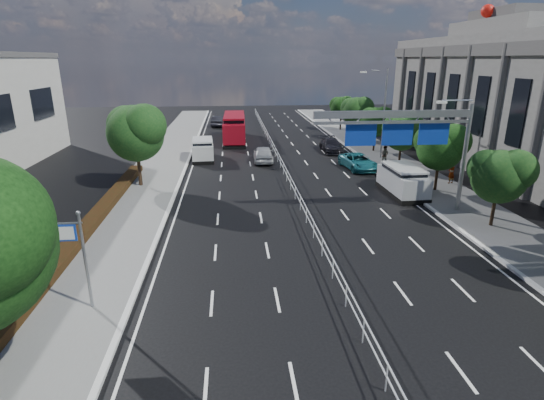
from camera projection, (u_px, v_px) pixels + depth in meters
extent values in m
plane|color=black|center=(341.00, 296.00, 18.54)|extent=(160.00, 160.00, 0.00)
cube|color=slate|center=(68.00, 309.00, 17.47)|extent=(5.00, 140.00, 0.14)
cube|color=silver|center=(130.00, 306.00, 17.70)|extent=(0.25, 140.00, 0.15)
cube|color=silver|center=(534.00, 285.00, 19.33)|extent=(0.25, 140.00, 0.15)
cube|color=silver|center=(281.00, 159.00, 39.47)|extent=(0.05, 85.00, 0.05)
cube|color=silver|center=(281.00, 164.00, 39.61)|extent=(0.05, 85.00, 0.05)
cube|color=black|center=(66.00, 252.00, 21.94)|extent=(1.00, 36.00, 0.44)
cylinder|color=gray|center=(86.00, 264.00, 16.92)|extent=(0.12, 0.12, 4.20)
sphere|color=gray|center=(78.00, 213.00, 16.24)|extent=(0.18, 0.18, 0.18)
cylinder|color=gray|center=(65.00, 223.00, 16.32)|extent=(1.30, 0.07, 0.07)
cube|color=#0D2F99|center=(58.00, 233.00, 16.42)|extent=(1.35, 0.06, 0.68)
cube|color=white|center=(59.00, 233.00, 16.45)|extent=(1.20, 0.01, 0.54)
cube|color=white|center=(58.00, 234.00, 16.38)|extent=(1.20, 0.01, 0.54)
cylinder|color=gray|center=(464.00, 159.00, 27.80)|extent=(0.28, 0.28, 7.20)
cube|color=gray|center=(394.00, 114.00, 26.40)|extent=(10.20, 0.25, 0.45)
cube|color=gray|center=(394.00, 122.00, 26.56)|extent=(10.20, 0.18, 0.18)
cylinder|color=gray|center=(457.00, 100.00, 26.51)|extent=(2.00, 0.10, 0.10)
cube|color=silver|center=(442.00, 102.00, 26.45)|extent=(0.60, 0.25, 0.15)
cube|color=#0D2F99|center=(434.00, 134.00, 27.23)|extent=(2.00, 0.08, 1.40)
cube|color=white|center=(433.00, 134.00, 27.28)|extent=(1.80, 0.02, 1.20)
cube|color=#0D2F99|center=(397.00, 134.00, 27.02)|extent=(2.00, 0.08, 1.40)
cube|color=white|center=(397.00, 134.00, 27.06)|extent=(1.80, 0.02, 1.20)
cube|color=#0D2F99|center=(361.00, 135.00, 26.80)|extent=(2.00, 0.08, 1.40)
cube|color=white|center=(361.00, 135.00, 26.85)|extent=(1.80, 0.02, 1.20)
cylinder|color=gray|center=(384.00, 115.00, 42.64)|extent=(0.16, 0.16, 9.00)
cylinder|color=gray|center=(376.00, 70.00, 41.17)|extent=(0.10, 2.40, 0.10)
cube|color=silver|center=(363.00, 72.00, 41.11)|extent=(0.60, 0.25, 0.15)
cube|color=slate|center=(537.00, 102.00, 39.59)|extent=(14.00, 36.00, 12.00)
cube|color=#4C4947|center=(472.00, 50.00, 37.49)|extent=(0.40, 36.00, 1.00)
sphere|color=#B2140C|center=(488.00, 11.00, 36.56)|extent=(1.10, 1.10, 1.10)
cylinder|color=black|center=(139.00, 166.00, 33.89)|extent=(0.28, 0.28, 3.50)
sphere|color=#113614|center=(136.00, 133.00, 33.07)|extent=(4.40, 4.40, 4.40)
sphere|color=#113614|center=(145.00, 126.00, 32.31)|extent=(3.30, 3.30, 3.30)
sphere|color=#113614|center=(127.00, 125.00, 33.45)|extent=(3.08, 3.08, 3.08)
cylinder|color=black|center=(494.00, 207.00, 25.75)|extent=(0.21, 0.21, 2.60)
sphere|color=#113614|center=(499.00, 177.00, 25.14)|extent=(3.20, 3.20, 3.20)
sphere|color=#113614|center=(516.00, 170.00, 24.58)|extent=(2.40, 2.40, 2.40)
sphere|color=#113614|center=(487.00, 168.00, 25.41)|extent=(2.24, 2.24, 2.24)
cylinder|color=black|center=(437.00, 174.00, 32.80)|extent=(0.22, 0.22, 2.80)
sphere|color=black|center=(440.00, 148.00, 32.14)|extent=(3.50, 3.50, 3.50)
sphere|color=black|center=(453.00, 141.00, 31.54)|extent=(2.62, 2.62, 2.62)
sphere|color=black|center=(430.00, 141.00, 32.44)|extent=(2.45, 2.45, 2.45)
cylinder|color=black|center=(400.00, 154.00, 39.90)|extent=(0.22, 0.22, 2.70)
sphere|color=#113614|center=(402.00, 133.00, 39.27)|extent=(3.30, 3.30, 3.30)
sphere|color=#113614|center=(412.00, 128.00, 38.69)|extent=(2.48, 2.48, 2.47)
sphere|color=#113614|center=(394.00, 128.00, 39.54)|extent=(2.31, 2.31, 2.31)
cylinder|color=black|center=(374.00, 140.00, 46.99)|extent=(0.21, 0.21, 2.65)
sphere|color=black|center=(376.00, 122.00, 46.37)|extent=(3.20, 3.20, 3.20)
sphere|color=black|center=(383.00, 118.00, 45.81)|extent=(2.40, 2.40, 2.40)
sphere|color=black|center=(369.00, 118.00, 46.64)|extent=(2.24, 2.24, 2.24)
cylinder|color=black|center=(355.00, 129.00, 54.04)|extent=(0.23, 0.23, 2.85)
sphere|color=#113614|center=(356.00, 112.00, 53.37)|extent=(3.60, 3.60, 3.60)
sphere|color=#113614|center=(363.00, 108.00, 52.75)|extent=(2.70, 2.70, 2.70)
sphere|color=#113614|center=(350.00, 108.00, 53.68)|extent=(2.52, 2.52, 2.52)
cylinder|color=black|center=(341.00, 121.00, 61.16)|extent=(0.21, 0.21, 2.60)
sphere|color=black|center=(341.00, 108.00, 60.55)|extent=(3.10, 3.10, 3.10)
sphere|color=black|center=(347.00, 104.00, 60.01)|extent=(2.32, 2.33, 2.32)
sphere|color=black|center=(337.00, 105.00, 60.81)|extent=(2.17, 2.17, 2.17)
cube|color=black|center=(203.00, 158.00, 43.71)|extent=(2.41, 5.02, 0.35)
cube|color=silver|center=(203.00, 150.00, 43.44)|extent=(2.36, 4.92, 1.45)
cube|color=black|center=(202.00, 143.00, 43.21)|extent=(2.11, 3.57, 0.64)
cube|color=silver|center=(202.00, 140.00, 43.11)|extent=(2.21, 3.86, 0.13)
cylinder|color=black|center=(194.00, 160.00, 42.03)|extent=(0.35, 0.74, 0.72)
cylinder|color=black|center=(212.00, 159.00, 42.29)|extent=(0.35, 0.74, 0.72)
cylinder|color=black|center=(195.00, 153.00, 45.01)|extent=(0.35, 0.74, 0.72)
cylinder|color=black|center=(211.00, 153.00, 45.26)|extent=(0.35, 0.74, 0.72)
cube|color=black|center=(235.00, 139.00, 53.76)|extent=(2.89, 11.14, 0.33)
cube|color=maroon|center=(235.00, 128.00, 53.31)|extent=(2.83, 10.92, 2.25)
cube|color=black|center=(234.00, 119.00, 52.95)|extent=(2.56, 7.87, 0.99)
cube|color=maroon|center=(234.00, 115.00, 52.79)|extent=(2.68, 8.53, 0.20)
cylinder|color=black|center=(225.00, 143.00, 50.24)|extent=(0.31, 0.69, 0.68)
cylinder|color=black|center=(244.00, 143.00, 50.39)|extent=(0.31, 0.69, 0.68)
cylinder|color=black|center=(227.00, 133.00, 57.02)|extent=(0.31, 0.69, 0.68)
cylinder|color=black|center=(243.00, 133.00, 57.17)|extent=(0.31, 0.69, 0.68)
imported|color=#9A9DA1|center=(263.00, 154.00, 42.52)|extent=(2.02, 4.77, 1.61)
imported|color=black|center=(219.00, 121.00, 65.22)|extent=(2.29, 5.02, 1.60)
cube|color=black|center=(402.00, 192.00, 32.45)|extent=(2.37, 5.34, 0.36)
cube|color=#A1A4A8|center=(403.00, 181.00, 32.17)|extent=(2.32, 5.23, 1.49)
cube|color=black|center=(404.00, 172.00, 31.94)|extent=(2.11, 3.78, 0.66)
cube|color=#A1A4A8|center=(404.00, 167.00, 31.83)|extent=(2.20, 4.09, 0.13)
cylinder|color=black|center=(399.00, 197.00, 30.68)|extent=(0.33, 0.75, 0.74)
cylinder|color=black|center=(423.00, 196.00, 30.88)|extent=(0.33, 0.75, 0.74)
cylinder|color=black|center=(382.00, 184.00, 33.90)|extent=(0.33, 0.75, 0.74)
cylinder|color=black|center=(404.00, 183.00, 34.11)|extent=(0.33, 0.75, 0.74)
imported|color=#175D69|center=(358.00, 162.00, 39.74)|extent=(2.96, 5.36, 1.42)
imported|color=black|center=(331.00, 145.00, 47.22)|extent=(2.10, 5.04, 1.45)
imported|color=gray|center=(451.00, 173.00, 34.62)|extent=(0.74, 0.60, 1.75)
imported|color=gray|center=(384.00, 155.00, 41.30)|extent=(1.07, 1.04, 1.74)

